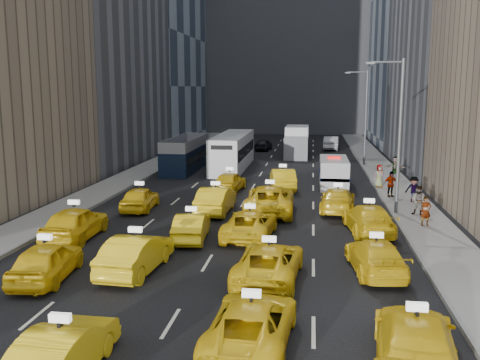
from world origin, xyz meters
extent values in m
plane|color=black|center=(0.00, 0.00, 0.00)|extent=(160.00, 160.00, 0.00)
cube|color=gray|center=(-10.50, 25.00, 0.07)|extent=(3.00, 90.00, 0.15)
cube|color=gray|center=(10.50, 25.00, 0.07)|extent=(3.00, 90.00, 0.15)
cube|color=slate|center=(-9.05, 25.00, 0.09)|extent=(0.15, 90.00, 0.18)
cube|color=slate|center=(9.05, 25.00, 0.09)|extent=(0.15, 90.00, 0.18)
cube|color=slate|center=(0.00, 72.00, 20.00)|extent=(30.00, 12.00, 40.00)
cylinder|color=#595B60|center=(9.30, 12.00, 4.50)|extent=(0.20, 0.20, 9.00)
cylinder|color=#595B60|center=(8.40, 12.00, 8.80)|extent=(1.80, 0.12, 0.12)
cube|color=slate|center=(7.50, 12.00, 8.75)|extent=(0.50, 0.22, 0.12)
cylinder|color=#595B60|center=(9.30, 32.00, 4.50)|extent=(0.20, 0.20, 9.00)
cylinder|color=#595B60|center=(8.40, 32.00, 8.80)|extent=(1.80, 0.12, 0.12)
cube|color=slate|center=(7.50, 32.00, 8.75)|extent=(0.50, 0.22, 0.12)
imported|color=yellow|center=(-1.90, -7.51, 0.71)|extent=(1.57, 4.32, 1.42)
imported|color=yellow|center=(2.71, -5.14, 0.69)|extent=(2.58, 5.08, 1.38)
imported|color=yellow|center=(7.14, -5.81, 0.75)|extent=(2.77, 5.43, 1.51)
imported|color=yellow|center=(-5.78, -0.84, 0.75)|extent=(2.21, 4.57, 1.50)
imported|color=yellow|center=(-2.63, 0.51, 0.78)|extent=(1.97, 4.82, 1.55)
imported|color=yellow|center=(2.77, 0.35, 0.71)|extent=(2.68, 5.22, 1.41)
imported|color=yellow|center=(6.97, 1.72, 0.67)|extent=(2.40, 4.83, 1.35)
imported|color=yellow|center=(-7.13, 4.66, 0.83)|extent=(2.03, 4.88, 1.65)
imported|color=yellow|center=(-1.43, 5.32, 0.67)|extent=(1.77, 4.20, 1.35)
imported|color=yellow|center=(1.36, 6.15, 0.69)|extent=(2.56, 5.08, 1.38)
imported|color=yellow|center=(7.29, 7.83, 0.74)|extent=(2.63, 5.27, 1.47)
imported|color=yellow|center=(-6.00, 11.29, 0.72)|extent=(1.95, 4.32, 1.44)
imported|color=yellow|center=(-1.28, 11.13, 0.79)|extent=(1.80, 4.86, 1.59)
imported|color=yellow|center=(1.92, 11.55, 0.84)|extent=(2.92, 6.09, 1.68)
imported|color=yellow|center=(5.95, 12.60, 0.70)|extent=(2.40, 4.99, 1.40)
imported|color=yellow|center=(-1.50, 17.98, 0.71)|extent=(2.15, 4.35, 1.43)
imported|color=yellow|center=(2.27, 19.14, 0.78)|extent=(2.28, 4.90, 1.55)
cube|color=silver|center=(6.01, 20.87, 1.07)|extent=(2.37, 5.45, 2.13)
cylinder|color=black|center=(5.14, 19.10, 0.43)|extent=(0.28, 0.85, 0.85)
cylinder|color=black|center=(6.87, 19.10, 0.43)|extent=(0.28, 0.85, 0.85)
cylinder|color=black|center=(5.14, 22.64, 0.43)|extent=(0.28, 0.85, 0.85)
cylinder|color=black|center=(6.87, 22.64, 0.43)|extent=(0.28, 0.85, 0.85)
cube|color=navy|center=(6.01, 20.87, 0.92)|extent=(2.41, 5.46, 0.24)
cube|color=red|center=(6.01, 20.87, 2.21)|extent=(0.99, 0.40, 0.16)
cube|color=black|center=(-6.95, 27.41, 1.47)|extent=(2.84, 10.22, 2.94)
cylinder|color=black|center=(-7.95, 23.25, 0.55)|extent=(0.28, 1.10, 1.10)
cylinder|color=black|center=(-5.95, 23.25, 0.55)|extent=(0.28, 1.10, 1.10)
cylinder|color=black|center=(-7.95, 31.56, 0.55)|extent=(0.28, 1.10, 1.10)
cylinder|color=black|center=(-5.95, 31.56, 0.55)|extent=(0.28, 1.10, 1.10)
cube|color=silver|center=(-2.91, 29.05, 1.58)|extent=(3.35, 12.37, 3.16)
cylinder|color=black|center=(-4.04, 23.83, 0.55)|extent=(0.28, 1.10, 1.10)
cylinder|color=black|center=(-1.79, 23.83, 0.55)|extent=(0.28, 1.10, 1.10)
cylinder|color=black|center=(-4.04, 34.27, 0.55)|extent=(0.28, 1.10, 1.10)
cylinder|color=black|center=(-1.79, 34.27, 0.55)|extent=(0.28, 1.10, 1.10)
cube|color=silver|center=(2.70, 38.34, 1.63)|extent=(2.59, 7.16, 3.25)
cylinder|color=black|center=(1.63, 35.68, 0.55)|extent=(0.28, 1.10, 1.10)
cylinder|color=black|center=(3.77, 35.68, 0.55)|extent=(0.28, 1.10, 1.10)
cylinder|color=black|center=(1.63, 40.99, 0.55)|extent=(0.28, 1.10, 1.10)
cylinder|color=black|center=(3.77, 40.99, 0.55)|extent=(0.28, 1.10, 1.10)
imported|color=#ADB0B5|center=(6.06, 27.26, 0.67)|extent=(1.70, 4.18, 1.35)
imported|color=black|center=(-6.23, 40.90, 0.75)|extent=(2.80, 5.54, 1.50)
imported|color=slate|center=(2.67, 44.02, 0.68)|extent=(2.17, 4.81, 1.37)
imported|color=black|center=(-1.38, 43.72, 0.68)|extent=(2.07, 4.16, 1.36)
imported|color=#ACAFB4|center=(6.64, 45.67, 0.81)|extent=(2.03, 5.01, 1.62)
imported|color=gray|center=(10.38, 9.09, 0.95)|extent=(0.66, 0.52, 1.60)
imported|color=gray|center=(10.50, 11.50, 1.00)|extent=(0.94, 0.75, 1.71)
imported|color=gray|center=(10.84, 15.20, 0.97)|extent=(1.10, 0.53, 1.65)
imported|color=gray|center=(9.60, 16.64, 1.02)|extent=(1.12, 0.80, 1.74)
imported|color=gray|center=(9.30, 20.25, 0.99)|extent=(0.90, 0.63, 1.68)
imported|color=gray|center=(10.99, 24.08, 1.06)|extent=(1.74, 1.15, 1.82)
camera|label=1|loc=(4.31, -19.50, 7.38)|focal=40.00mm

